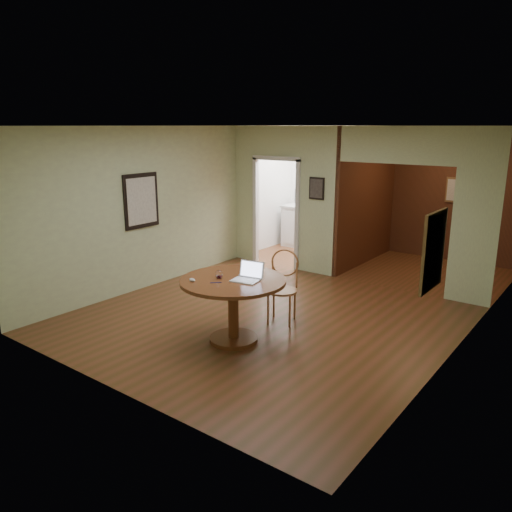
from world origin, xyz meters
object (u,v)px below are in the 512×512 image
Objects in this scene: dining_table at (233,296)px; closed_laptop at (249,277)px; chair at (283,282)px; open_laptop at (248,275)px.

dining_table is 0.31m from closed_laptop.
closed_laptop is (0.01, -0.79, 0.28)m from chair.
chair is at bearing 83.49° from dining_table.
dining_table is 1.30× the size of chair.
dining_table is 3.69× the size of open_laptop.
chair is 3.53× the size of closed_laptop.
closed_laptop reaches higher than dining_table.
chair reaches higher than dining_table.
open_laptop is (0.06, -0.87, 0.33)m from chair.
open_laptop is at bearing -64.10° from closed_laptop.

